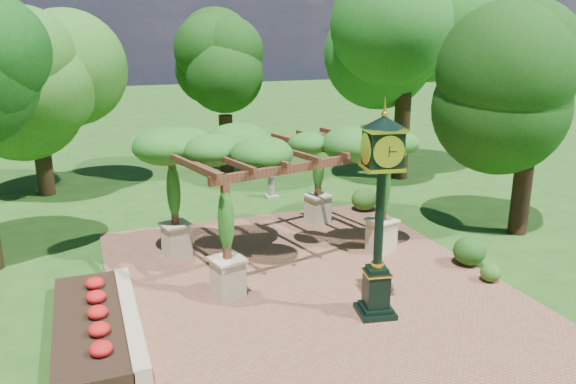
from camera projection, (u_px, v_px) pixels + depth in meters
name	position (u px, v px, depth m)	size (l,w,h in m)	color
ground	(323.00, 303.00, 13.99)	(120.00, 120.00, 0.00)	#1E4714
brick_plaza	(308.00, 285.00, 14.89)	(10.00, 12.00, 0.04)	brown
border_wall	(131.00, 318.00, 12.84)	(0.35, 5.00, 0.40)	#C6B793
flower_bed	(89.00, 326.00, 12.54)	(1.50, 5.00, 0.36)	red
pedestal_clock	(380.00, 199.00, 12.58)	(1.11, 1.11, 4.83)	black
pergola	(280.00, 152.00, 16.15)	(6.89, 5.21, 3.87)	beige
sundial	(271.00, 187.00, 22.70)	(0.54, 0.54, 0.94)	gray
shrub_front	(491.00, 273.00, 15.04)	(0.54, 0.54, 0.48)	#2A5B1A
shrub_mid	(469.00, 251.00, 16.07)	(0.92, 0.92, 0.83)	#1C4914
shrub_back	(364.00, 199.00, 20.95)	(0.94, 0.94, 0.85)	#2B5D1A
tree_west_far	(33.00, 75.00, 21.88)	(4.57, 4.57, 7.08)	#2F2212
tree_north	(224.00, 68.00, 25.27)	(3.56, 3.56, 7.15)	#322114
tree_east_far	(408.00, 23.00, 23.94)	(5.18, 5.18, 9.95)	#312213
tree_east_near	(535.00, 83.00, 17.46)	(3.99, 3.99, 7.21)	#311D13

